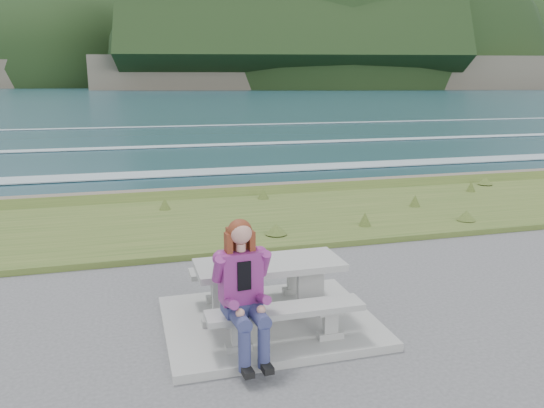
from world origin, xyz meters
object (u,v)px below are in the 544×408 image
object	(u,v)px
bench_landward	(286,316)
bench_seaward	(256,273)
seated_woman	(246,309)
picnic_table	(269,274)

from	to	relation	value
bench_landward	bench_seaward	world-z (taller)	same
bench_landward	seated_woman	bearing A→B (deg)	-163.85
picnic_table	bench_landward	distance (m)	0.74
bench_seaward	picnic_table	bearing A→B (deg)	-90.00
seated_woman	bench_landward	bearing A→B (deg)	10.94
picnic_table	seated_woman	distance (m)	0.98
bench_seaward	seated_woman	distance (m)	1.63
bench_landward	picnic_table	bearing A→B (deg)	90.00
bench_landward	bench_seaward	distance (m)	1.40
picnic_table	bench_seaward	size ratio (longest dim) A/B	1.00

